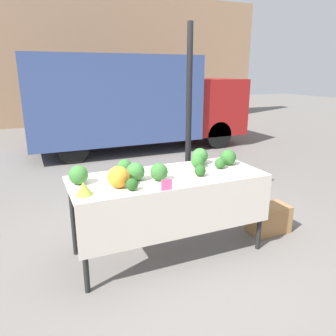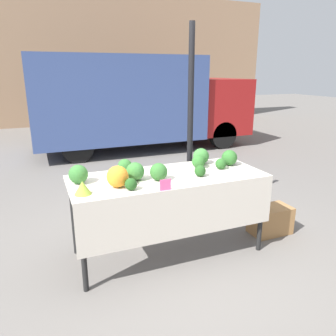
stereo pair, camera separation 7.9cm
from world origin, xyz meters
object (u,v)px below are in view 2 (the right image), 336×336
at_px(orange_cauliflower, 118,177).
at_px(price_sign, 165,185).
at_px(parked_truck, 135,100).
at_px(produce_crate, 270,220).

height_order(orange_cauliflower, price_sign, orange_cauliflower).
xyz_separation_m(parked_truck, price_sign, (-1.35, -5.41, -0.29)).
distance_m(price_sign, produce_crate, 1.71).
height_order(orange_cauliflower, produce_crate, orange_cauliflower).
height_order(parked_truck, orange_cauliflower, parked_truck).
distance_m(parked_truck, price_sign, 5.58).
bearing_deg(orange_cauliflower, parked_truck, 71.58).
distance_m(orange_cauliflower, produce_crate, 2.03).
bearing_deg(orange_cauliflower, produce_crate, 2.39).
height_order(parked_truck, price_sign, parked_truck).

